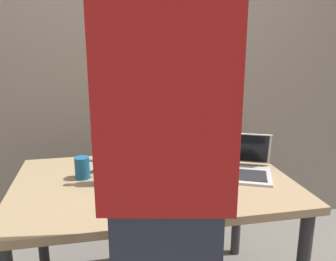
# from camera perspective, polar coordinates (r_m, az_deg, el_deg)

# --- Properties ---
(desk) EXTENTS (1.36, 0.87, 0.74)m
(desk) POSITION_cam_1_polar(r_m,az_deg,el_deg) (1.79, -2.37, -10.70)
(desk) COLOR #9E8460
(desk) RESTS_ON ground
(laptop) EXTENTS (0.41, 0.41, 0.19)m
(laptop) POSITION_cam_1_polar(r_m,az_deg,el_deg) (1.87, 11.84, -5.54)
(laptop) COLOR #B7BABC
(laptop) RESTS_ON desk
(beer_bottle_brown) EXTENTS (0.08, 0.08, 0.30)m
(beer_bottle_brown) POSITION_cam_1_polar(r_m,az_deg,el_deg) (1.79, -3.93, -3.65)
(beer_bottle_brown) COLOR brown
(beer_bottle_brown) RESTS_ON desk
(beer_bottle_dark) EXTENTS (0.07, 0.07, 0.31)m
(beer_bottle_dark) POSITION_cam_1_polar(r_m,az_deg,el_deg) (1.82, -7.37, -3.21)
(beer_bottle_dark) COLOR #333333
(beer_bottle_dark) RESTS_ON desk
(beer_bottle_amber) EXTENTS (0.07, 0.07, 0.32)m
(beer_bottle_amber) POSITION_cam_1_polar(r_m,az_deg,el_deg) (1.69, -10.68, -4.74)
(beer_bottle_amber) COLOR #1E5123
(beer_bottle_amber) RESTS_ON desk
(person_figure) EXTENTS (0.45, 0.32, 1.84)m
(person_figure) POSITION_cam_1_polar(r_m,az_deg,el_deg) (1.13, -0.24, -10.27)
(person_figure) COLOR #2D3347
(person_figure) RESTS_ON ground
(coffee_mug) EXTENTS (0.11, 0.07, 0.11)m
(coffee_mug) POSITION_cam_1_polar(r_m,az_deg,el_deg) (1.80, -13.76, -5.93)
(coffee_mug) COLOR #19598C
(coffee_mug) RESTS_ON desk
(back_wall) EXTENTS (6.00, 0.10, 2.60)m
(back_wall) POSITION_cam_1_polar(r_m,az_deg,el_deg) (2.46, -5.77, 11.81)
(back_wall) COLOR gray
(back_wall) RESTS_ON ground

